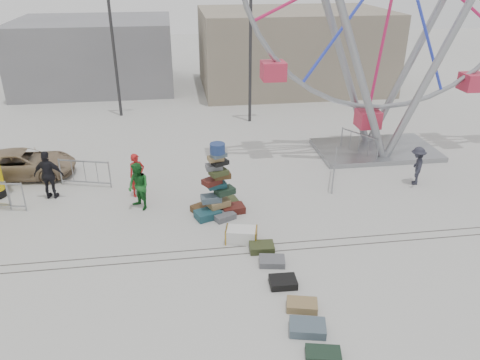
{
  "coord_description": "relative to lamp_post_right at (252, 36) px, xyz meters",
  "views": [
    {
      "loc": [
        -0.95,
        -10.99,
        8.09
      ],
      "look_at": [
        1.0,
        2.66,
        1.48
      ],
      "focal_mm": 35.0,
      "sensor_mm": 36.0,
      "label": 1
    }
  ],
  "objects": [
    {
      "name": "barricade_wheel_front",
      "position": [
        1.96,
        -8.02,
        -3.93
      ],
      "size": [
        0.81,
        1.9,
        1.1
      ],
      "primitive_type": null,
      "rotation": [
        0.0,
        0.0,
        1.2
      ],
      "color": "gray",
      "rests_on": "ground"
    },
    {
      "name": "pedestrian_grey",
      "position": [
        5.08,
        -8.56,
        -3.72
      ],
      "size": [
        0.93,
        1.13,
        1.52
      ],
      "primitive_type": "imported",
      "rotation": [
        0.0,
        0.0,
        -2.0
      ],
      "color": "#23242F",
      "rests_on": "ground"
    },
    {
      "name": "lamp_post_right",
      "position": [
        0.0,
        0.0,
        0.0
      ],
      "size": [
        1.41,
        0.25,
        8.0
      ],
      "color": "#2D2D30",
      "rests_on": "ground"
    },
    {
      "name": "row_case_4",
      "position": [
        -1.25,
        -15.8,
        -4.37
      ],
      "size": [
        0.97,
        0.75,
        0.23
      ],
      "primitive_type": "cube",
      "rotation": [
        0.0,
        0.0,
        -0.22
      ],
      "color": "#4A5D6B",
      "rests_on": "ground"
    },
    {
      "name": "lamp_post_left",
      "position": [
        -7.0,
        2.0,
        0.0
      ],
      "size": [
        1.41,
        0.25,
        8.0
      ],
      "color": "#2D2D30",
      "rests_on": "ground"
    },
    {
      "name": "row_case_2",
      "position": [
        -1.44,
        -14.02,
        -4.38
      ],
      "size": [
        0.75,
        0.59,
        0.21
      ],
      "primitive_type": "cube",
      "rotation": [
        0.0,
        0.0,
        -0.03
      ],
      "color": "black",
      "rests_on": "ground"
    },
    {
      "name": "pedestrian_black",
      "position": [
        -8.75,
        -7.8,
        -3.56
      ],
      "size": [
        1.13,
        0.6,
        1.84
      ],
      "primitive_type": "imported",
      "rotation": [
        0.0,
        0.0,
        2.99
      ],
      "color": "black",
      "rests_on": "ground"
    },
    {
      "name": "row_case_3",
      "position": [
        -1.17,
        -15.0,
        -4.38
      ],
      "size": [
        0.87,
        0.67,
        0.21
      ],
      "primitive_type": "cube",
      "rotation": [
        0.0,
        0.0,
        -0.24
      ],
      "color": "#93774A",
      "rests_on": "ground"
    },
    {
      "name": "suitcase_tower",
      "position": [
        -2.79,
        -9.76,
        -3.76
      ],
      "size": [
        1.94,
        1.68,
        2.58
      ],
      "rotation": [
        0.0,
        0.0,
        0.3
      ],
      "color": "#1A4550",
      "rests_on": "ground"
    },
    {
      "name": "pedestrian_green",
      "position": [
        -5.49,
        -9.08,
        -3.62
      ],
      "size": [
        1.03,
        1.06,
        1.71
      ],
      "primitive_type": "imported",
      "rotation": [
        0.0,
        0.0,
        -0.9
      ],
      "color": "#175F21",
      "rests_on": "ground"
    },
    {
      "name": "track_line_far",
      "position": [
        -3.09,
        -12.0,
        -4.48
      ],
      "size": [
        40.0,
        0.04,
        0.01
      ],
      "primitive_type": "cube",
      "color": "#47443F",
      "rests_on": "ground"
    },
    {
      "name": "building_right",
      "position": [
        3.91,
        7.0,
        -1.98
      ],
      "size": [
        12.0,
        8.0,
        5.0
      ],
      "primitive_type": "cube",
      "color": "gray",
      "rests_on": "ground"
    },
    {
      "name": "building_left",
      "position": [
        -9.09,
        9.0,
        -2.28
      ],
      "size": [
        10.0,
        8.0,
        4.4
      ],
      "primitive_type": "cube",
      "color": "gray",
      "rests_on": "ground"
    },
    {
      "name": "track_line_near",
      "position": [
        -3.09,
        -12.4,
        -4.48
      ],
      "size": [
        40.0,
        0.04,
        0.01
      ],
      "primitive_type": "cube",
      "color": "#47443F",
      "rests_on": "ground"
    },
    {
      "name": "row_case_1",
      "position": [
        -1.54,
        -13.02,
        -4.39
      ],
      "size": [
        0.82,
        0.64,
        0.19
      ],
      "primitive_type": "cube",
      "rotation": [
        0.0,
        0.0,
        -0.17
      ],
      "color": "slate",
      "rests_on": "ground"
    },
    {
      "name": "barricade_wheel_back",
      "position": [
        3.9,
        -5.6,
        -3.93
      ],
      "size": [
        1.1,
        1.78,
        1.1
      ],
      "primitive_type": null,
      "rotation": [
        0.0,
        0.0,
        -1.04
      ],
      "color": "gray",
      "rests_on": "ground"
    },
    {
      "name": "ground",
      "position": [
        -3.09,
        -13.0,
        -4.48
      ],
      "size": [
        90.0,
        90.0,
        0.0
      ],
      "primitive_type": "plane",
      "color": "#9E9E99",
      "rests_on": "ground"
    },
    {
      "name": "steamer_trunk",
      "position": [
        -2.25,
        -11.7,
        -4.26
      ],
      "size": [
        1.08,
        0.77,
        0.45
      ],
      "primitive_type": "cube",
      "rotation": [
        0.0,
        0.0,
        -0.23
      ],
      "color": "silver",
      "rests_on": "ground"
    },
    {
      "name": "parked_suv",
      "position": [
        -10.26,
        -5.7,
        -3.92
      ],
      "size": [
        4.08,
        1.99,
        1.12
      ],
      "primitive_type": "imported",
      "rotation": [
        0.0,
        0.0,
        1.54
      ],
      "color": "#8F785C",
      "rests_on": "ground"
    },
    {
      "name": "row_case_5",
      "position": [
        -1.11,
        -16.61,
        -4.4
      ],
      "size": [
        0.87,
        0.62,
        0.16
      ],
      "primitive_type": "cube",
      "rotation": [
        0.0,
        0.0,
        -0.22
      ],
      "color": "#1A3022",
      "rests_on": "ground"
    },
    {
      "name": "pedestrian_red",
      "position": [
        -5.59,
        -8.06,
        -3.65
      ],
      "size": [
        0.72,
        0.63,
        1.66
      ],
      "primitive_type": "imported",
      "rotation": [
        0.0,
        0.0,
        0.47
      ],
      "color": "#A61817",
      "rests_on": "ground"
    },
    {
      "name": "barricade_dummy_c",
      "position": [
        -7.65,
        -6.99,
        -3.93
      ],
      "size": [
        1.95,
        0.64,
        1.1
      ],
      "primitive_type": null,
      "rotation": [
        0.0,
        0.0,
        -0.28
      ],
      "color": "gray",
      "rests_on": "ground"
    },
    {
      "name": "row_case_0",
      "position": [
        -1.71,
        -12.3,
        -4.37
      ],
      "size": [
        0.77,
        0.58,
        0.23
      ],
      "primitive_type": "cube",
      "rotation": [
        0.0,
        0.0,
        -0.06
      ],
      "color": "#374020",
      "rests_on": "ground"
    }
  ]
}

